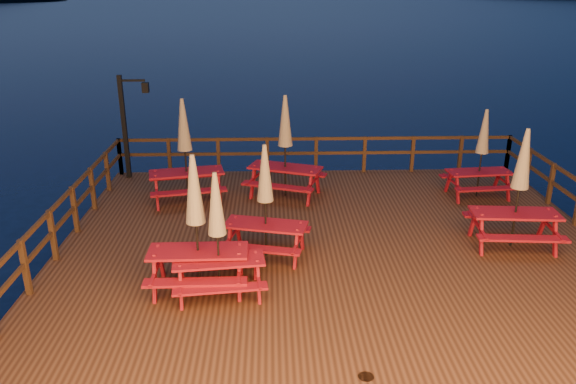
% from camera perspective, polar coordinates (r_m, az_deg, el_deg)
% --- Properties ---
extents(ground, '(500.00, 500.00, 0.00)m').
position_cam_1_polar(ground, '(12.77, 4.50, -6.60)').
color(ground, black).
rests_on(ground, ground).
extents(deck, '(12.00, 10.00, 0.40)m').
position_cam_1_polar(deck, '(12.68, 4.53, -5.79)').
color(deck, '#3F2114').
rests_on(deck, ground).
extents(deck_piles, '(11.44, 9.44, 1.40)m').
position_cam_1_polar(deck_piles, '(12.91, 4.46, -7.78)').
color(deck_piles, '#3A1F12').
rests_on(deck_piles, ground).
extents(railing, '(11.80, 9.75, 1.10)m').
position_cam_1_polar(railing, '(13.94, 3.86, 1.01)').
color(railing, '#3A1F12').
rests_on(railing, deck).
extents(lamp_post, '(0.85, 0.18, 3.00)m').
position_cam_1_polar(lamp_post, '(16.74, -15.85, 7.28)').
color(lamp_post, black).
rests_on(lamp_post, deck).
extents(picnic_table_0, '(2.17, 1.91, 2.71)m').
position_cam_1_polar(picnic_table_0, '(14.61, -10.43, 4.29)').
color(picnic_table_0, maroon).
rests_on(picnic_table_0, deck).
extents(picnic_table_1, '(1.77, 1.50, 2.38)m').
position_cam_1_polar(picnic_table_1, '(15.59, 19.08, 3.84)').
color(picnic_table_1, maroon).
rests_on(picnic_table_1, deck).
extents(picnic_table_2, '(2.34, 2.14, 2.73)m').
position_cam_1_polar(picnic_table_2, '(14.73, -0.29, 4.80)').
color(picnic_table_2, maroon).
rests_on(picnic_table_2, deck).
extents(picnic_table_3, '(1.97, 1.75, 2.42)m').
position_cam_1_polar(picnic_table_3, '(11.42, -2.32, -0.80)').
color(picnic_table_3, maroon).
rests_on(picnic_table_3, deck).
extents(picnic_table_4, '(1.79, 1.54, 2.36)m').
position_cam_1_polar(picnic_table_4, '(10.07, -7.19, -4.16)').
color(picnic_table_4, maroon).
rests_on(picnic_table_4, deck).
extents(picnic_table_5, '(1.85, 1.53, 2.62)m').
position_cam_1_polar(picnic_table_5, '(10.27, -9.32, -2.98)').
color(picnic_table_5, maroon).
rests_on(picnic_table_5, deck).
extents(picnic_table_6, '(1.96, 1.66, 2.63)m').
position_cam_1_polar(picnic_table_6, '(12.77, 22.45, 0.47)').
color(picnic_table_6, maroon).
rests_on(picnic_table_6, deck).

